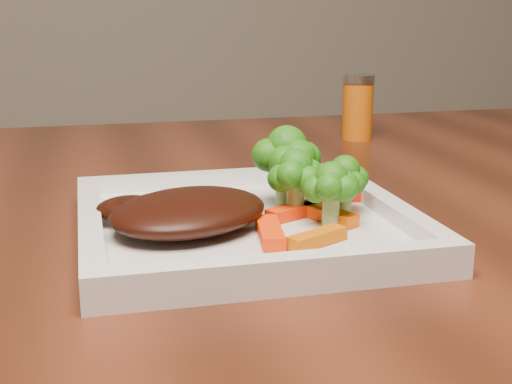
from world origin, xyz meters
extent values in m
cube|color=white|center=(-0.41, 0.02, 0.76)|extent=(0.27, 0.27, 0.01)
ellipsoid|color=black|center=(-0.46, 0.01, 0.78)|extent=(0.17, 0.16, 0.03)
cube|color=#CF5C03|center=(-0.37, -0.05, 0.77)|extent=(0.05, 0.04, 0.01)
cube|color=#FE3204|center=(-0.41, -0.03, 0.77)|extent=(0.03, 0.07, 0.01)
cube|color=#FD1A04|center=(-0.31, 0.06, 0.77)|extent=(0.06, 0.03, 0.01)
cube|color=#FF5404|center=(-0.35, 0.01, 0.77)|extent=(0.04, 0.06, 0.01)
cube|color=#FF2D04|center=(-0.37, 0.02, 0.77)|extent=(0.06, 0.04, 0.01)
cylinder|color=#CA5E0B|center=(-0.16, 0.41, 0.80)|extent=(0.05, 0.05, 0.09)
camera|label=1|loc=(-0.54, -0.54, 0.94)|focal=50.00mm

